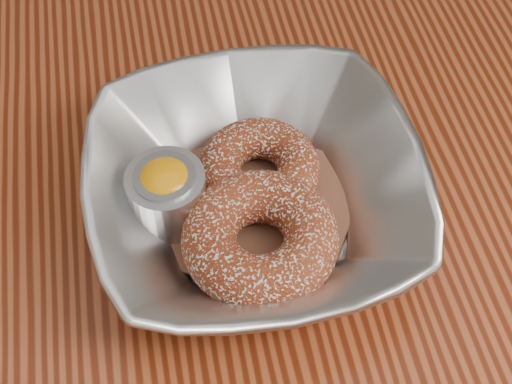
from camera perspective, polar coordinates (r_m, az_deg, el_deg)
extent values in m
cube|color=maroon|center=(0.57, 2.65, -4.63)|extent=(1.20, 0.80, 0.04)
imported|color=#B9BBC0|center=(0.54, 0.00, 0.06)|extent=(0.25, 0.25, 0.06)
cube|color=brown|center=(0.55, 0.00, -1.27)|extent=(0.20, 0.20, 0.00)
torus|color=maroon|center=(0.55, 0.26, 1.90)|extent=(0.11, 0.11, 0.03)
torus|color=maroon|center=(0.51, 0.33, -3.71)|extent=(0.15, 0.15, 0.04)
cylinder|color=#B9BBC0|center=(0.54, -7.08, -0.31)|extent=(0.06, 0.06, 0.05)
cylinder|color=gray|center=(0.53, -7.12, -0.06)|extent=(0.05, 0.05, 0.04)
ellipsoid|color=#FF9D07|center=(0.52, -7.28, 0.86)|extent=(0.04, 0.04, 0.03)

